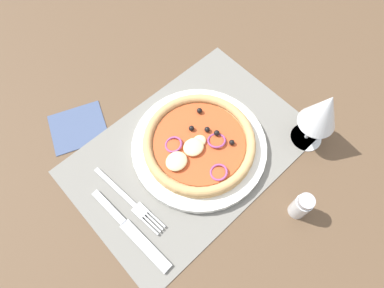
{
  "coord_description": "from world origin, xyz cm",
  "views": [
    {
      "loc": [
        18.86,
        20.9,
        60.74
      ],
      "look_at": [
        -0.53,
        0.0,
        2.88
      ],
      "focal_mm": 30.72,
      "sensor_mm": 36.0,
      "label": 1
    }
  ],
  "objects_px": {
    "pizza": "(199,143)",
    "napkin": "(78,127)",
    "plate": "(199,147)",
    "knife": "(130,230)",
    "pepper_shaker": "(301,206)",
    "fork": "(131,202)",
    "wine_glass": "(323,112)"
  },
  "relations": [
    {
      "from": "pizza",
      "to": "napkin",
      "type": "xyz_separation_m",
      "value": [
        0.15,
        -0.21,
        -0.03
      ]
    },
    {
      "from": "plate",
      "to": "knife",
      "type": "xyz_separation_m",
      "value": [
        0.2,
        0.04,
        -0.0
      ]
    },
    {
      "from": "pepper_shaker",
      "to": "plate",
      "type": "bearing_deg",
      "value": -78.21
    },
    {
      "from": "pizza",
      "to": "plate",
      "type": "bearing_deg",
      "value": -166.12
    },
    {
      "from": "plate",
      "to": "napkin",
      "type": "bearing_deg",
      "value": -53.95
    },
    {
      "from": "fork",
      "to": "wine_glass",
      "type": "height_order",
      "value": "wine_glass"
    },
    {
      "from": "knife",
      "to": "napkin",
      "type": "distance_m",
      "value": 0.25
    },
    {
      "from": "wine_glass",
      "to": "plate",
      "type": "bearing_deg",
      "value": -36.2
    },
    {
      "from": "plate",
      "to": "pizza",
      "type": "bearing_deg",
      "value": 13.88
    },
    {
      "from": "pizza",
      "to": "wine_glass",
      "type": "distance_m",
      "value": 0.24
    },
    {
      "from": "napkin",
      "to": "pepper_shaker",
      "type": "height_order",
      "value": "pepper_shaker"
    },
    {
      "from": "fork",
      "to": "wine_glass",
      "type": "relative_size",
      "value": 1.21
    },
    {
      "from": "knife",
      "to": "pepper_shaker",
      "type": "distance_m",
      "value": 0.31
    },
    {
      "from": "plate",
      "to": "pepper_shaker",
      "type": "height_order",
      "value": "pepper_shaker"
    },
    {
      "from": "pepper_shaker",
      "to": "pizza",
      "type": "bearing_deg",
      "value": -77.93
    },
    {
      "from": "plate",
      "to": "wine_glass",
      "type": "relative_size",
      "value": 1.82
    },
    {
      "from": "plate",
      "to": "pizza",
      "type": "distance_m",
      "value": 0.02
    },
    {
      "from": "knife",
      "to": "wine_glass",
      "type": "relative_size",
      "value": 1.35
    },
    {
      "from": "plate",
      "to": "fork",
      "type": "xyz_separation_m",
      "value": [
        0.17,
        -0.0,
        -0.01
      ]
    },
    {
      "from": "plate",
      "to": "napkin",
      "type": "height_order",
      "value": "plate"
    },
    {
      "from": "fork",
      "to": "napkin",
      "type": "height_order",
      "value": "fork"
    },
    {
      "from": "wine_glass",
      "to": "pepper_shaker",
      "type": "xyz_separation_m",
      "value": [
        0.14,
        0.08,
        -0.07
      ]
    },
    {
      "from": "pizza",
      "to": "knife",
      "type": "distance_m",
      "value": 0.21
    },
    {
      "from": "fork",
      "to": "pepper_shaker",
      "type": "relative_size",
      "value": 2.7
    },
    {
      "from": "pepper_shaker",
      "to": "fork",
      "type": "bearing_deg",
      "value": -45.53
    },
    {
      "from": "pizza",
      "to": "knife",
      "type": "xyz_separation_m",
      "value": [
        0.2,
        0.04,
        -0.02
      ]
    },
    {
      "from": "plate",
      "to": "napkin",
      "type": "relative_size",
      "value": 2.41
    },
    {
      "from": "pizza",
      "to": "pepper_shaker",
      "type": "height_order",
      "value": "pepper_shaker"
    },
    {
      "from": "pizza",
      "to": "knife",
      "type": "bearing_deg",
      "value": 9.85
    },
    {
      "from": "pizza",
      "to": "fork",
      "type": "height_order",
      "value": "pizza"
    },
    {
      "from": "wine_glass",
      "to": "napkin",
      "type": "xyz_separation_m",
      "value": [
        0.33,
        -0.34,
        -0.1
      ]
    },
    {
      "from": "plate",
      "to": "pizza",
      "type": "relative_size",
      "value": 1.22
    }
  ]
}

